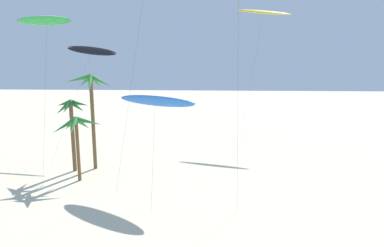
{
  "coord_description": "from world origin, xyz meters",
  "views": [
    {
      "loc": [
        0.47,
        1.25,
        12.07
      ],
      "look_at": [
        -0.99,
        23.8,
        7.93
      ],
      "focal_mm": 30.75,
      "sensor_mm": 36.0,
      "label": 1
    }
  ],
  "objects_px": {
    "flying_kite_0": "(91,51)",
    "flying_kite_6": "(155,101)",
    "flying_kite_11": "(263,12)",
    "palm_tree_2": "(76,129)",
    "flying_kite_1": "(47,21)",
    "palm_tree_3": "(91,94)",
    "palm_tree_1": "(71,114)"
  },
  "relations": [
    {
      "from": "flying_kite_1",
      "to": "flying_kite_6",
      "type": "height_order",
      "value": "flying_kite_1"
    },
    {
      "from": "palm_tree_3",
      "to": "flying_kite_6",
      "type": "height_order",
      "value": "palm_tree_3"
    },
    {
      "from": "flying_kite_0",
      "to": "flying_kite_1",
      "type": "xyz_separation_m",
      "value": [
        -2.36,
        -7.13,
        3.07
      ]
    },
    {
      "from": "palm_tree_1",
      "to": "flying_kite_6",
      "type": "height_order",
      "value": "flying_kite_6"
    },
    {
      "from": "flying_kite_0",
      "to": "flying_kite_6",
      "type": "bearing_deg",
      "value": -51.56
    },
    {
      "from": "flying_kite_6",
      "to": "flying_kite_0",
      "type": "bearing_deg",
      "value": 128.44
    },
    {
      "from": "flying_kite_0",
      "to": "flying_kite_6",
      "type": "height_order",
      "value": "flying_kite_0"
    },
    {
      "from": "palm_tree_3",
      "to": "flying_kite_0",
      "type": "xyz_separation_m",
      "value": [
        -2.99,
        8.89,
        5.13
      ]
    },
    {
      "from": "palm_tree_1",
      "to": "flying_kite_6",
      "type": "distance_m",
      "value": 11.18
    },
    {
      "from": "palm_tree_1",
      "to": "flying_kite_1",
      "type": "distance_m",
      "value": 11.13
    },
    {
      "from": "palm_tree_2",
      "to": "flying_kite_1",
      "type": "height_order",
      "value": "flying_kite_1"
    },
    {
      "from": "flying_kite_6",
      "to": "flying_kite_11",
      "type": "relative_size",
      "value": 0.44
    },
    {
      "from": "flying_kite_11",
      "to": "palm_tree_3",
      "type": "bearing_deg",
      "value": -138.83
    },
    {
      "from": "palm_tree_2",
      "to": "flying_kite_6",
      "type": "bearing_deg",
      "value": -8.02
    },
    {
      "from": "palm_tree_1",
      "to": "flying_kite_11",
      "type": "height_order",
      "value": "flying_kite_11"
    },
    {
      "from": "palm_tree_1",
      "to": "palm_tree_3",
      "type": "distance_m",
      "value": 3.02
    },
    {
      "from": "flying_kite_0",
      "to": "flying_kite_11",
      "type": "xyz_separation_m",
      "value": [
        24.38,
        9.82,
        6.26
      ]
    },
    {
      "from": "flying_kite_6",
      "to": "flying_kite_11",
      "type": "distance_m",
      "value": 29.61
    },
    {
      "from": "flying_kite_11",
      "to": "palm_tree_1",
      "type": "bearing_deg",
      "value": -139.93
    },
    {
      "from": "palm_tree_2",
      "to": "palm_tree_3",
      "type": "bearing_deg",
      "value": 86.95
    },
    {
      "from": "flying_kite_6",
      "to": "palm_tree_1",
      "type": "bearing_deg",
      "value": 157.48
    },
    {
      "from": "palm_tree_2",
      "to": "flying_kite_11",
      "type": "distance_m",
      "value": 34.53
    },
    {
      "from": "palm_tree_2",
      "to": "palm_tree_1",
      "type": "bearing_deg",
      "value": 120.38
    },
    {
      "from": "palm_tree_3",
      "to": "flying_kite_0",
      "type": "relative_size",
      "value": 0.74
    },
    {
      "from": "palm_tree_1",
      "to": "palm_tree_2",
      "type": "xyz_separation_m",
      "value": [
        1.78,
        -3.03,
        -1.07
      ]
    },
    {
      "from": "palm_tree_2",
      "to": "flying_kite_11",
      "type": "bearing_deg",
      "value": 46.42
    },
    {
      "from": "palm_tree_1",
      "to": "palm_tree_2",
      "type": "relative_size",
      "value": 1.2
    },
    {
      "from": "palm_tree_1",
      "to": "flying_kite_6",
      "type": "bearing_deg",
      "value": -22.52
    },
    {
      "from": "flying_kite_6",
      "to": "flying_kite_11",
      "type": "height_order",
      "value": "flying_kite_11"
    },
    {
      "from": "palm_tree_2",
      "to": "palm_tree_3",
      "type": "height_order",
      "value": "palm_tree_3"
    },
    {
      "from": "palm_tree_1",
      "to": "palm_tree_3",
      "type": "relative_size",
      "value": 0.75
    },
    {
      "from": "flying_kite_1",
      "to": "flying_kite_0",
      "type": "bearing_deg",
      "value": 71.67
    }
  ]
}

